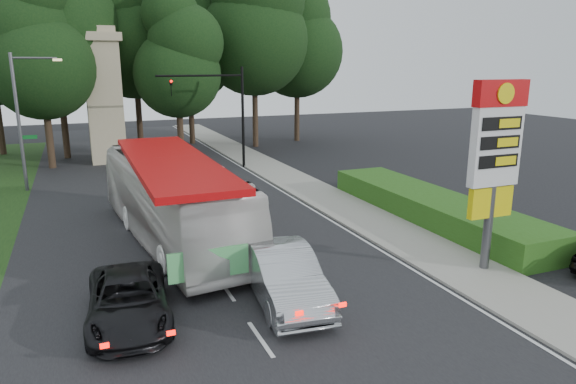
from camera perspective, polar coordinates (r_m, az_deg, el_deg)
name	(u,v)px	position (r m, az deg, el deg)	size (l,w,h in m)	color
ground	(267,349)	(14.24, -2.37, -17.03)	(120.00, 120.00, 0.00)	black
road_surface	(180,223)	(24.94, -11.91, -3.41)	(14.00, 80.00, 0.02)	black
sidewalk_right	(339,204)	(27.64, 5.64, -1.35)	(3.00, 80.00, 0.12)	gray
hedge	(432,207)	(25.87, 15.74, -1.65)	(3.00, 14.00, 1.20)	#265015
gas_station_pylon	(496,150)	(19.17, 22.06, 4.30)	(2.10, 0.45, 6.85)	#59595E
traffic_signal_mast	(225,103)	(36.91, -7.05, 9.74)	(6.10, 0.35, 7.20)	black
streetlight_signs	(22,116)	(33.74, -27.45, 7.51)	(2.75, 0.98, 8.00)	#59595E
monument	(104,95)	(41.60, -19.77, 10.10)	(3.00, 3.00, 10.05)	tan
tree_center_left	(51,0)	(44.74, -24.81, 18.78)	(10.08, 10.08, 19.80)	#2D2116
tree_center_right	(132,19)	(46.91, -16.92, 17.91)	(9.24, 9.24, 18.15)	#2D2116
tree_east_near	(188,38)	(49.59, -11.07, 16.44)	(8.12, 8.12, 15.95)	#2D2116
tree_east_mid	(254,17)	(47.16, -3.83, 18.84)	(9.52, 9.52, 18.70)	#2D2116
tree_far_east	(297,32)	(50.74, 1.04, 17.38)	(8.68, 8.68, 17.05)	#2D2116
tree_monument_left	(39,44)	(40.55, -25.94, 14.53)	(7.28, 7.28, 14.30)	#2D2116
tree_monument_right	(177,56)	(41.69, -12.28, 14.60)	(6.72, 6.72, 13.20)	#2D2116
transit_bus	(172,200)	(22.10, -12.77, -0.88)	(3.02, 12.90, 3.59)	silver
sedan_silver	(284,275)	(16.41, -0.48, -9.20)	(1.85, 5.30, 1.75)	#B0B3B8
suv_charcoal	(128,300)	(15.93, -17.31, -11.37)	(2.27, 4.92, 1.37)	black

